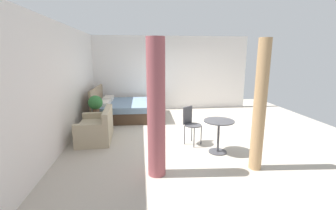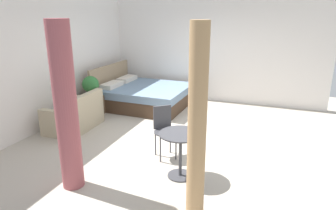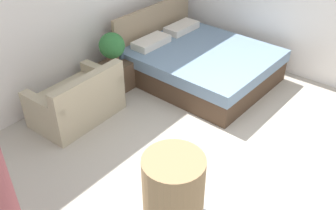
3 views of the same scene
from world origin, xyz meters
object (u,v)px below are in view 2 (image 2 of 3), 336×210
at_px(balcony_table, 180,147).
at_px(cafe_chair_near_window, 164,126).
at_px(couch, 75,116).
at_px(vase, 95,90).
at_px(bed, 143,95).
at_px(potted_plant, 91,85).
at_px(nightstand, 94,105).

bearing_deg(balcony_table, cafe_chair_near_window, 40.35).
height_order(couch, vase, couch).
height_order(bed, potted_plant, bed).
distance_m(bed, vase, 1.31).
height_order(bed, couch, bed).
bearing_deg(couch, vase, 10.36).
distance_m(bed, nightstand, 1.35).
bearing_deg(balcony_table, couch, 68.35).
relative_size(couch, balcony_table, 1.73).
height_order(couch, nightstand, couch).
xyz_separation_m(couch, nightstand, (0.98, 0.17, -0.05)).
relative_size(potted_plant, balcony_table, 0.72).
bearing_deg(bed, couch, 161.60).
xyz_separation_m(bed, potted_plant, (-1.15, 0.84, 0.47)).
bearing_deg(nightstand, potted_plant, -175.53).
relative_size(bed, cafe_chair_near_window, 2.50).
bearing_deg(couch, cafe_chair_near_window, -102.77).
xyz_separation_m(bed, nightstand, (-1.05, 0.85, -0.06)).
xyz_separation_m(nightstand, cafe_chair_near_window, (-1.50, -2.44, 0.32)).
distance_m(nightstand, vase, 0.37).
bearing_deg(cafe_chair_near_window, potted_plant, 60.11).
bearing_deg(couch, balcony_table, -111.65).
bearing_deg(balcony_table, bed, 33.64).
distance_m(balcony_table, cafe_chair_near_window, 0.76).
bearing_deg(vase, cafe_chair_near_window, -123.23).
bearing_deg(couch, bed, -18.40).
relative_size(nightstand, vase, 2.14).
bearing_deg(cafe_chair_near_window, couch, 77.23).
relative_size(bed, couch, 1.81).
bearing_deg(vase, balcony_table, -126.58).
bearing_deg(vase, potted_plant, -170.23).
bearing_deg(bed, nightstand, 141.13).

